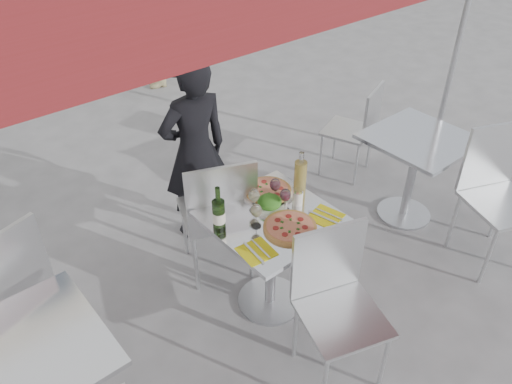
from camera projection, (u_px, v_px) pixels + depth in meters
ground at (270, 301)px, 3.44m from camera, size 80.00×80.00×0.00m
main_table at (271, 243)px, 3.13m from camera, size 0.72×0.72×0.75m
side_table_left at (32, 380)px, 2.35m from camera, size 0.72×0.72×0.75m
side_table_right at (415, 161)px, 3.90m from camera, size 0.72×0.72×0.75m
chair_far at (218, 210)px, 3.30m from camera, size 0.60×0.61×1.01m
chair_near at (335, 294)px, 2.75m from camera, size 0.55×0.56×0.96m
side_chair_lfar at (1, 288)px, 2.72m from camera, size 0.60×0.60×1.03m
side_chair_rfar at (359, 124)px, 4.42m from camera, size 0.52×0.53×0.88m
side_chair_rnear at (497, 185)px, 3.52m from camera, size 0.62×0.62×1.03m
woman_diner at (195, 152)px, 3.65m from camera, size 0.57×0.41×1.46m
pedestrian_b at (148, 20)px, 5.91m from camera, size 0.99×1.20×1.62m
pizza_near at (290, 227)px, 2.91m from camera, size 0.32×0.32×0.02m
pizza_far at (268, 191)px, 3.19m from camera, size 0.34×0.34×0.03m
salad_plate at (270, 203)px, 3.05m from camera, size 0.22×0.22×0.09m
wine_bottle at (219, 214)px, 2.84m from camera, size 0.07×0.07×0.29m
carafe at (300, 176)px, 3.15m from camera, size 0.08×0.08×0.29m
sugar_shaker at (298, 197)px, 3.07m from camera, size 0.06×0.06×0.11m
wineglass_white_a at (256, 211)px, 2.87m from camera, size 0.07×0.07×0.16m
wineglass_white_b at (254, 196)px, 2.99m from camera, size 0.07×0.07×0.16m
wineglass_red_a at (285, 196)px, 2.99m from camera, size 0.07×0.07×0.16m
wineglass_red_b at (275, 185)px, 3.08m from camera, size 0.07×0.07×0.16m
napkin_left at (256, 251)px, 2.75m from camera, size 0.20×0.20×0.01m
napkin_right at (325, 216)px, 3.00m from camera, size 0.22×0.22×0.01m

